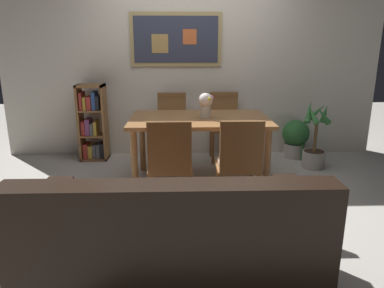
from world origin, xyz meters
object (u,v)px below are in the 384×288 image
object	(u,v)px
dining_chair_near_right	(239,159)
dining_chair_far_left	(172,121)
dining_chair_far_right	(224,120)
flower_vase	(205,103)
leather_couch	(172,247)
dining_table	(199,126)
potted_palm	(314,145)
dining_chair_near_left	(170,160)
bookshelf	(93,125)
potted_ivy	(296,138)

from	to	relation	value
dining_chair_near_right	dining_chair_far_left	xyz separation A→B (m)	(-0.65, 1.65, 0.00)
dining_chair_far_right	flower_vase	distance (m)	0.99
dining_chair_near_right	flower_vase	size ratio (longest dim) A/B	3.32
dining_chair_near_right	dining_chair_far_right	world-z (taller)	same
dining_chair_near_right	dining_chair_far_left	world-z (taller)	same
dining_chair_far_left	dining_chair_far_right	size ratio (longest dim) A/B	1.00
leather_couch	dining_table	bearing A→B (deg)	82.03
dining_chair_far_right	flower_vase	bearing A→B (deg)	-110.33
leather_couch	dining_chair_far_left	bearing A→B (deg)	91.24
leather_couch	flower_vase	world-z (taller)	flower_vase
potted_palm	dining_chair_near_right	bearing A→B (deg)	-132.70
dining_chair_near_left	dining_chair_far_right	bearing A→B (deg)	67.92
dining_chair_far_right	bookshelf	bearing A→B (deg)	179.20
dining_chair_near_right	dining_chair_near_left	xyz separation A→B (m)	(-0.63, -0.00, 0.00)
bookshelf	dining_chair_near_right	bearing A→B (deg)	-44.98
dining_chair_near_left	leather_couch	bearing A→B (deg)	-87.99
bookshelf	potted_palm	bearing A→B (deg)	-8.82
dining_chair_far_left	bookshelf	world-z (taller)	bookshelf
dining_chair_near_right	potted_ivy	size ratio (longest dim) A/B	1.63
dining_table	dining_chair_far_right	xyz separation A→B (m)	(0.38, 0.85, -0.12)
potted_palm	dining_chair_far_right	bearing A→B (deg)	159.05
dining_chair_far_left	bookshelf	xyz separation A→B (m)	(-1.08, 0.07, -0.06)
dining_chair_near_right	leather_couch	size ratio (longest dim) A/B	0.51
flower_vase	dining_chair_near_left	bearing A→B (deg)	-113.82
dining_table	potted_palm	size ratio (longest dim) A/B	1.76
dining_table	dining_chair_near_right	size ratio (longest dim) A/B	1.69
flower_vase	dining_table	bearing A→B (deg)	174.77
dining_chair_near_left	potted_ivy	bearing A→B (deg)	45.30
dining_chair_far_left	flower_vase	xyz separation A→B (m)	(0.39, -0.82, 0.37)
dining_chair_far_left	potted_palm	distance (m)	1.88
dining_table	leather_couch	size ratio (longest dim) A/B	0.85
dining_chair_near_right	dining_chair_near_left	bearing A→B (deg)	-179.65
dining_chair_near_left	leather_couch	xyz separation A→B (m)	(0.04, -1.07, -0.23)
dining_chair_far_left	bookshelf	bearing A→B (deg)	176.39
flower_vase	leather_couch	bearing A→B (deg)	-99.91
dining_table	dining_chair_far_right	size ratio (longest dim) A/B	1.69
dining_chair_far_left	dining_chair_far_right	xyz separation A→B (m)	(0.71, 0.04, 0.00)
dining_table	dining_chair_near_left	size ratio (longest dim) A/B	1.69
dining_chair_far_right	potted_palm	xyz separation A→B (m)	(1.11, -0.42, -0.24)
dining_chair_near_left	dining_chair_far_left	bearing A→B (deg)	90.75
dining_chair_far_right	dining_chair_near_left	world-z (taller)	same
flower_vase	dining_chair_far_left	bearing A→B (deg)	115.71
dining_table	dining_chair_far_right	bearing A→B (deg)	65.79
dining_chair_near_right	bookshelf	world-z (taller)	bookshelf
dining_table	potted_ivy	size ratio (longest dim) A/B	2.74
dining_chair_near_right	flower_vase	bearing A→B (deg)	106.88
dining_chair_far_right	potted_ivy	world-z (taller)	dining_chair_far_right
leather_couch	potted_palm	xyz separation A→B (m)	(1.76, 2.34, -0.01)
dining_table	bookshelf	world-z (taller)	bookshelf
dining_chair_near_left	bookshelf	bearing A→B (deg)	122.46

